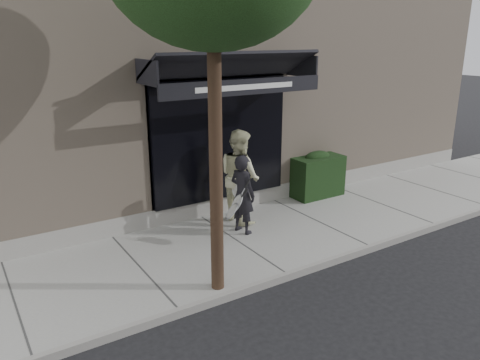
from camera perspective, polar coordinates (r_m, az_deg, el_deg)
ground at (r=10.35m, az=9.17°, el=-5.45°), size 80.00×80.00×0.00m
sidewalk at (r=10.33m, az=9.18°, el=-5.14°), size 20.00×3.00×0.12m
curb at (r=9.34m, az=15.54°, el=-8.03°), size 20.00×0.10×0.14m
building_facade at (r=13.69m, az=-4.43°, el=12.09°), size 14.30×8.04×5.64m
hedge at (r=11.71m, az=9.32°, el=0.65°), size 1.30×0.70×1.14m
pedestrian_front at (r=9.30m, az=0.29°, el=-1.76°), size 0.85×0.82×1.62m
pedestrian_back at (r=9.86m, az=-0.04°, el=0.51°), size 0.75×0.97×1.99m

